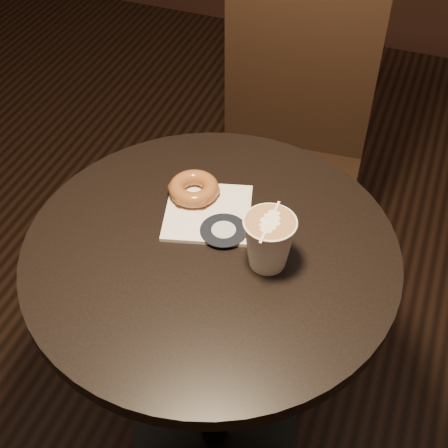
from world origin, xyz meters
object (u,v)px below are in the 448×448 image
object	(u,v)px
chair	(289,135)
latte_cup	(269,242)
cafe_table	(212,312)
pastry_bag	(208,213)
doughnut	(194,189)

from	to	relation	value
chair	latte_cup	size ratio (longest dim) A/B	9.79
cafe_table	pastry_bag	world-z (taller)	pastry_bag
chair	pastry_bag	xyz separation A→B (m)	(-0.02, -0.54, 0.18)
chair	latte_cup	world-z (taller)	chair
chair	pastry_bag	distance (m)	0.57
doughnut	cafe_table	bearing A→B (deg)	-54.60
pastry_bag	latte_cup	distance (m)	0.17
cafe_table	chair	world-z (taller)	chair
chair	latte_cup	xyz separation A→B (m)	(0.13, -0.62, 0.23)
cafe_table	doughnut	size ratio (longest dim) A/B	7.50
doughnut	pastry_bag	bearing A→B (deg)	-38.34
doughnut	latte_cup	size ratio (longest dim) A/B	0.96
doughnut	latte_cup	distance (m)	0.22
cafe_table	doughnut	xyz separation A→B (m)	(-0.08, 0.11, 0.22)
latte_cup	chair	bearing A→B (deg)	101.74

